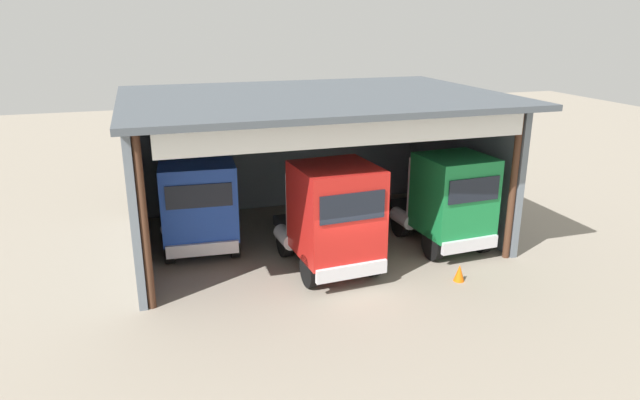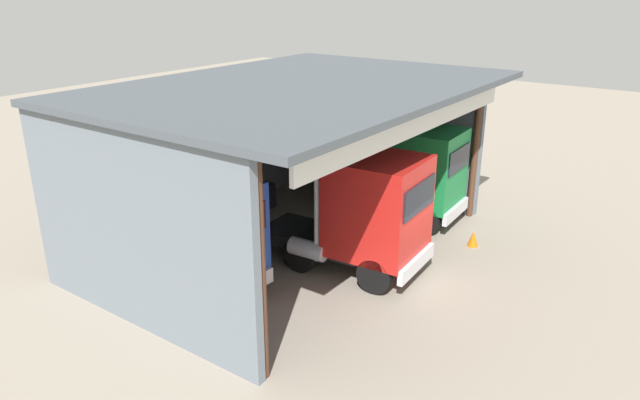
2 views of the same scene
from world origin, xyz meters
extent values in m
plane|color=gray|center=(0.00, 0.00, 0.00)|extent=(80.00, 80.00, 0.00)
cube|color=slate|center=(0.00, 8.38, 2.70)|extent=(12.70, 0.24, 5.40)
cube|color=slate|center=(-6.35, 4.19, 2.70)|extent=(0.24, 8.38, 5.40)
cube|color=slate|center=(6.35, 4.19, 2.70)|extent=(0.24, 8.38, 5.40)
cube|color=#474E55|center=(0.00, 3.63, 5.50)|extent=(13.30, 9.49, 0.20)
cylinder|color=#4C2D1E|center=(-6.10, 0.15, 2.70)|extent=(0.24, 0.24, 5.40)
cylinder|color=#4C2D1E|center=(6.10, 0.15, 2.70)|extent=(0.24, 0.24, 5.40)
cube|color=white|center=(0.00, -0.45, 5.05)|extent=(11.43, 0.12, 0.90)
cube|color=#1E47B7|center=(-4.24, 3.64, 2.10)|extent=(2.71, 2.30, 2.65)
cube|color=black|center=(-4.32, 2.56, 2.56)|extent=(2.18, 0.22, 0.80)
cube|color=silver|center=(-4.32, 2.53, 0.67)|extent=(2.44, 0.33, 0.44)
cube|color=#232326|center=(-4.13, 5.23, 0.70)|extent=(2.13, 3.04, 0.36)
cylinder|color=silver|center=(-3.00, 4.77, 1.81)|extent=(0.18, 0.18, 2.57)
cylinder|color=silver|center=(-5.30, 4.93, 1.81)|extent=(0.18, 0.18, 2.57)
cylinder|color=silver|center=(-5.30, 5.02, 0.82)|extent=(0.64, 1.24, 0.56)
cylinder|color=black|center=(-3.14, 3.13, 0.52)|extent=(0.37, 1.07, 1.05)
cylinder|color=black|center=(-5.40, 3.29, 0.52)|extent=(0.37, 1.07, 1.05)
cylinder|color=black|center=(-3.00, 5.15, 0.52)|extent=(0.37, 1.07, 1.05)
cylinder|color=black|center=(-5.26, 5.32, 0.52)|extent=(0.37, 1.07, 1.05)
cube|color=red|center=(-0.19, 0.67, 2.26)|extent=(2.67, 2.75, 2.95)
cube|color=black|center=(-0.11, -0.65, 2.78)|extent=(2.12, 0.20, 0.89)
cube|color=silver|center=(-0.10, -0.67, 0.69)|extent=(2.38, 0.32, 0.44)
cube|color=#232326|center=(-0.33, 2.74, 0.72)|extent=(2.12, 3.89, 0.36)
cylinder|color=silver|center=(0.83, 2.18, 1.90)|extent=(0.18, 0.18, 2.72)
cylinder|color=silver|center=(-1.41, 2.03, 1.90)|extent=(0.18, 0.18, 2.72)
cylinder|color=silver|center=(-1.43, 2.36, 0.84)|extent=(0.64, 1.23, 0.56)
cylinder|color=black|center=(0.94, 0.22, 0.54)|extent=(0.37, 1.09, 1.08)
cylinder|color=black|center=(-1.26, 0.08, 0.54)|extent=(0.37, 1.09, 1.08)
cylinder|color=black|center=(0.77, 2.81, 0.54)|extent=(0.37, 1.09, 1.08)
cylinder|color=black|center=(-1.43, 2.67, 0.54)|extent=(0.37, 1.09, 1.08)
cube|color=#197F3D|center=(4.48, 1.28, 2.18)|extent=(2.45, 2.40, 2.78)
cube|color=black|center=(4.55, 0.12, 2.66)|extent=(1.98, 0.17, 0.83)
cube|color=silver|center=(4.55, 0.09, 0.69)|extent=(2.21, 0.28, 0.44)
cube|color=#232326|center=(4.37, 3.26, 0.72)|extent=(1.94, 3.70, 0.36)
cylinder|color=silver|center=(5.46, 2.62, 1.93)|extent=(0.18, 0.18, 2.78)
cylinder|color=silver|center=(3.37, 2.51, 1.93)|extent=(0.18, 0.18, 2.78)
cylinder|color=silver|center=(3.35, 2.90, 0.84)|extent=(0.63, 1.23, 0.56)
cylinder|color=black|center=(5.52, 0.88, 0.54)|extent=(0.36, 1.10, 1.08)
cylinder|color=black|center=(3.50, 0.77, 0.54)|extent=(0.36, 1.10, 1.08)
cylinder|color=black|center=(5.38, 3.32, 0.54)|extent=(0.36, 1.10, 1.08)
cylinder|color=black|center=(3.36, 3.20, 0.54)|extent=(0.36, 1.10, 1.08)
cylinder|color=gold|center=(1.68, 7.20, 0.45)|extent=(0.58, 0.58, 0.89)
cube|color=black|center=(2.02, 7.20, 0.50)|extent=(0.90, 0.60, 1.00)
cone|color=orange|center=(3.50, -1.04, 0.28)|extent=(0.36, 0.36, 0.56)
camera|label=1|loc=(-5.88, -15.62, 8.19)|focal=31.74mm
camera|label=2|loc=(-14.57, -7.49, 8.57)|focal=33.03mm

